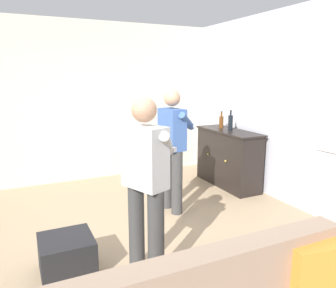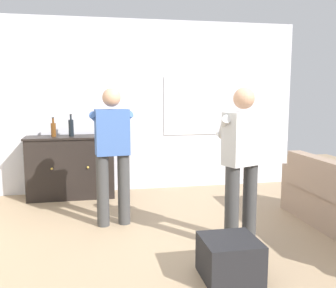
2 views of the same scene
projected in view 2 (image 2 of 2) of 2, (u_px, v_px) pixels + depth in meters
ground at (181, 252)px, 3.86m from camera, size 10.40×10.40×0.00m
wall_back_with_window at (146, 106)px, 6.25m from camera, size 5.20×0.15×2.80m
sideboard_cabinet at (71, 167)px, 5.79m from camera, size 1.34×0.49×0.96m
bottle_wine_green at (71, 127)px, 5.72m from camera, size 0.08×0.08×0.34m
bottle_liquor_amber at (53, 129)px, 5.66m from camera, size 0.08×0.08×0.30m
ottoman at (230, 259)px, 3.29m from camera, size 0.49×0.49×0.36m
person_standing_left at (112, 150)px, 4.54m from camera, size 0.55×0.49×1.68m
person_standing_right at (241, 159)px, 3.91m from camera, size 0.52×0.52×1.68m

